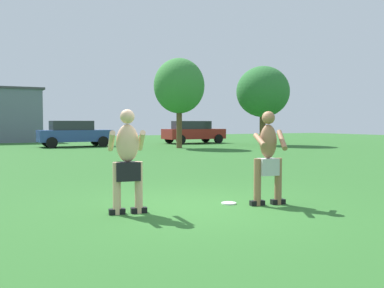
{
  "coord_description": "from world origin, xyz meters",
  "views": [
    {
      "loc": [
        -3.46,
        -6.6,
        1.48
      ],
      "look_at": [
        0.01,
        0.15,
        1.1
      ],
      "focal_mm": 40.25,
      "sensor_mm": 36.0,
      "label": 1
    }
  ],
  "objects_px": {
    "player_in_gray": "(268,156)",
    "tree_right_field": "(179,86)",
    "car_red_mid_lot": "(193,132)",
    "car_blue_far_end": "(74,133)",
    "tree_behind_players": "(263,92)",
    "player_near": "(128,159)",
    "frisbee": "(229,203)"
  },
  "relations": [
    {
      "from": "player_in_gray",
      "to": "tree_right_field",
      "type": "xyz_separation_m",
      "value": [
        6.01,
        16.3,
        2.69
      ]
    },
    {
      "from": "car_red_mid_lot",
      "to": "car_blue_far_end",
      "type": "distance_m",
      "value": 8.47
    },
    {
      "from": "tree_behind_players",
      "to": "tree_right_field",
      "type": "bearing_deg",
      "value": -176.2
    },
    {
      "from": "player_near",
      "to": "car_blue_far_end",
      "type": "distance_m",
      "value": 20.26
    },
    {
      "from": "player_near",
      "to": "frisbee",
      "type": "xyz_separation_m",
      "value": [
        1.9,
        -0.04,
        -0.88
      ]
    },
    {
      "from": "player_in_gray",
      "to": "tree_behind_players",
      "type": "height_order",
      "value": "tree_behind_players"
    },
    {
      "from": "player_near",
      "to": "car_red_mid_lot",
      "type": "relative_size",
      "value": 0.39
    },
    {
      "from": "player_near",
      "to": "tree_behind_players",
      "type": "bearing_deg",
      "value": 47.85
    },
    {
      "from": "frisbee",
      "to": "car_red_mid_lot",
      "type": "relative_size",
      "value": 0.06
    },
    {
      "from": "car_blue_far_end",
      "to": "tree_behind_players",
      "type": "height_order",
      "value": "tree_behind_players"
    },
    {
      "from": "player_in_gray",
      "to": "frisbee",
      "type": "bearing_deg",
      "value": 144.9
    },
    {
      "from": "car_red_mid_lot",
      "to": "tree_behind_players",
      "type": "xyz_separation_m",
      "value": [
        2.93,
        -4.22,
        2.64
      ]
    },
    {
      "from": "frisbee",
      "to": "car_red_mid_lot",
      "type": "distance_m",
      "value": 22.81
    },
    {
      "from": "tree_right_field",
      "to": "frisbee",
      "type": "bearing_deg",
      "value": -112.51
    },
    {
      "from": "player_near",
      "to": "frisbee",
      "type": "bearing_deg",
      "value": -1.31
    },
    {
      "from": "car_red_mid_lot",
      "to": "car_blue_far_end",
      "type": "xyz_separation_m",
      "value": [
        -8.46,
        -0.51,
        0.0
      ]
    },
    {
      "from": "tree_behind_players",
      "to": "player_near",
      "type": "bearing_deg",
      "value": -132.15
    },
    {
      "from": "player_in_gray",
      "to": "tree_behind_players",
      "type": "bearing_deg",
      "value": 53.75
    },
    {
      "from": "car_blue_far_end",
      "to": "player_in_gray",
      "type": "bearing_deg",
      "value": -92.42
    },
    {
      "from": "player_in_gray",
      "to": "tree_right_field",
      "type": "height_order",
      "value": "tree_right_field"
    },
    {
      "from": "player_in_gray",
      "to": "car_blue_far_end",
      "type": "bearing_deg",
      "value": 87.58
    },
    {
      "from": "car_blue_far_end",
      "to": "car_red_mid_lot",
      "type": "bearing_deg",
      "value": 3.46
    },
    {
      "from": "frisbee",
      "to": "car_blue_far_end",
      "type": "bearing_deg",
      "value": 85.89
    },
    {
      "from": "player_near",
      "to": "tree_right_field",
      "type": "relative_size",
      "value": 0.33
    },
    {
      "from": "frisbee",
      "to": "tree_behind_players",
      "type": "xyz_separation_m",
      "value": [
        12.83,
        16.31,
        3.45
      ]
    },
    {
      "from": "car_blue_far_end",
      "to": "tree_behind_players",
      "type": "distance_m",
      "value": 12.27
    },
    {
      "from": "player_near",
      "to": "car_red_mid_lot",
      "type": "xyz_separation_m",
      "value": [
        11.79,
        20.49,
        -0.07
      ]
    },
    {
      "from": "car_red_mid_lot",
      "to": "tree_behind_players",
      "type": "relative_size",
      "value": 0.85
    },
    {
      "from": "player_in_gray",
      "to": "tree_right_field",
      "type": "distance_m",
      "value": 17.58
    },
    {
      "from": "player_near",
      "to": "tree_right_field",
      "type": "height_order",
      "value": "tree_right_field"
    },
    {
      "from": "player_near",
      "to": "car_red_mid_lot",
      "type": "bearing_deg",
      "value": 60.08
    },
    {
      "from": "car_red_mid_lot",
      "to": "player_in_gray",
      "type": "bearing_deg",
      "value": -114.0
    }
  ]
}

